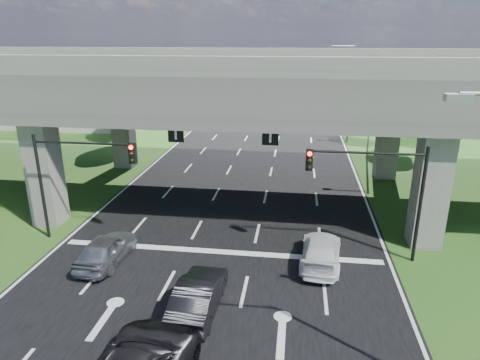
% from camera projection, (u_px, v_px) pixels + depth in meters
% --- Properties ---
extents(ground, '(160.00, 160.00, 0.00)m').
position_uv_depth(ground, '(205.00, 289.00, 19.48)').
color(ground, '#204D18').
rests_on(ground, ground).
extents(road, '(18.00, 120.00, 0.03)m').
position_uv_depth(road, '(236.00, 206.00, 28.86)').
color(road, black).
rests_on(road, ground).
extents(overpass, '(80.00, 15.00, 10.00)m').
position_uv_depth(overpass, '(241.00, 84.00, 28.20)').
color(overpass, '#3C3A37').
rests_on(overpass, ground).
extents(warehouse, '(20.00, 10.00, 4.00)m').
position_uv_depth(warehouse, '(65.00, 109.00, 55.02)').
color(warehouse, '#9E9E99').
rests_on(warehouse, ground).
extents(signal_right, '(5.76, 0.54, 6.00)m').
position_uv_depth(signal_right, '(377.00, 182.00, 20.83)').
color(signal_right, black).
rests_on(signal_right, ground).
extents(signal_left, '(5.76, 0.54, 6.00)m').
position_uv_depth(signal_left, '(75.00, 169.00, 22.84)').
color(signal_left, black).
rests_on(signal_left, ground).
extents(streetlight_far, '(3.38, 0.25, 10.00)m').
position_uv_depth(streetlight_far, '(368.00, 95.00, 38.83)').
color(streetlight_far, gray).
rests_on(streetlight_far, ground).
extents(streetlight_beyond, '(3.38, 0.25, 10.00)m').
position_uv_depth(streetlight_beyond, '(350.00, 78.00, 53.84)').
color(streetlight_beyond, gray).
rests_on(streetlight_beyond, ground).
extents(tree_left_near, '(4.50, 4.50, 7.80)m').
position_uv_depth(tree_left_near, '(125.00, 98.00, 44.13)').
color(tree_left_near, black).
rests_on(tree_left_near, ground).
extents(tree_left_mid, '(3.91, 3.90, 6.76)m').
position_uv_depth(tree_left_mid, '(127.00, 94.00, 52.23)').
color(tree_left_mid, black).
rests_on(tree_left_mid, ground).
extents(tree_left_far, '(4.80, 4.80, 8.32)m').
position_uv_depth(tree_left_far, '(177.00, 80.00, 58.91)').
color(tree_left_far, black).
rests_on(tree_left_far, ground).
extents(tree_right_near, '(4.20, 4.20, 7.28)m').
position_uv_depth(tree_right_near, '(391.00, 104.00, 42.64)').
color(tree_right_near, black).
rests_on(tree_right_near, ground).
extents(tree_right_mid, '(3.91, 3.90, 6.76)m').
position_uv_depth(tree_right_mid, '(404.00, 97.00, 49.86)').
color(tree_right_mid, black).
rests_on(tree_right_mid, ground).
extents(tree_right_far, '(4.50, 4.50, 7.80)m').
position_uv_depth(tree_right_far, '(361.00, 83.00, 57.67)').
color(tree_right_far, black).
rests_on(tree_right_far, ground).
extents(car_silver, '(1.98, 4.42, 1.47)m').
position_uv_depth(car_silver, '(106.00, 249.00, 21.48)').
color(car_silver, '#A0A3A8').
rests_on(car_silver, road).
extents(car_dark, '(1.73, 4.64, 1.52)m').
position_uv_depth(car_dark, '(199.00, 295.00, 17.64)').
color(car_dark, black).
rests_on(car_dark, road).
extents(car_white, '(2.30, 4.86, 1.37)m').
position_uv_depth(car_white, '(321.00, 251.00, 21.39)').
color(car_white, silver).
rests_on(car_white, road).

